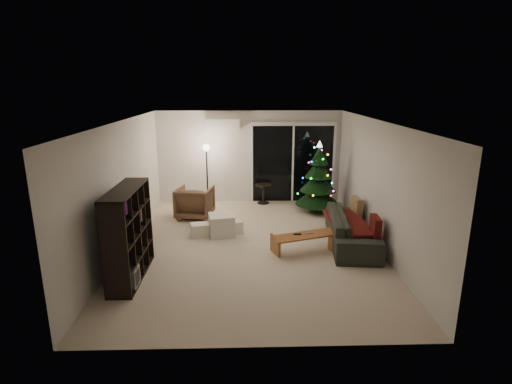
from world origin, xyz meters
TOP-DOWN VIEW (x-y plane):
  - room at (0.46, 1.49)m, footprint 6.50×7.51m
  - bookshelf at (-2.25, -1.29)m, footprint 0.93×1.60m
  - media_cabinet at (-2.25, 0.12)m, footprint 0.64×1.16m
  - stereo at (-2.25, 0.12)m, footprint 0.35×0.41m
  - armchair at (-1.35, 1.84)m, footprint 0.95×0.97m
  - ottoman at (-0.64, 0.60)m, footprint 0.61×0.61m
  - cardboard_box_a at (-1.10, 0.58)m, footprint 0.45×0.38m
  - cardboard_box_b at (-0.41, 0.71)m, footprint 0.48×0.44m
  - side_table at (0.38, 3.00)m, footprint 0.56×0.56m
  - floor_lamp at (-1.10, 2.59)m, footprint 0.26×0.26m
  - sofa at (2.05, 0.04)m, footprint 1.12×2.31m
  - sofa_throw at (1.95, 0.04)m, footprint 0.70×1.61m
  - cushion_a at (2.30, 0.69)m, footprint 0.17×0.44m
  - cushion_b at (2.30, -0.61)m, footprint 0.16×0.44m
  - coffee_table at (1.03, -0.40)m, footprint 1.28×0.79m
  - remote_a at (0.88, -0.40)m, footprint 0.15×0.05m
  - remote_b at (1.13, -0.35)m, footprint 0.15×0.09m
  - christmas_tree at (1.73, 2.21)m, footprint 1.29×1.29m

SIDE VIEW (x-z plane):
  - cardboard_box_b at x=-0.41m, z-range 0.00..0.28m
  - cardboard_box_a at x=-1.10m, z-range 0.00..0.28m
  - coffee_table at x=1.03m, z-range 0.00..0.38m
  - ottoman at x=-0.64m, z-range 0.00..0.47m
  - side_table at x=0.38m, z-range 0.00..0.54m
  - sofa at x=2.05m, z-range 0.00..0.65m
  - media_cabinet at x=-2.25m, z-range 0.00..0.69m
  - armchair at x=-1.35m, z-range 0.00..0.77m
  - remote_a at x=0.88m, z-range 0.38..0.40m
  - remote_b at x=1.13m, z-range 0.38..0.40m
  - sofa_throw at x=1.95m, z-range 0.44..0.50m
  - cushion_a at x=2.30m, z-range 0.37..0.80m
  - cushion_b at x=2.30m, z-range 0.37..0.80m
  - stereo at x=-2.25m, z-range 0.69..0.83m
  - bookshelf at x=-2.25m, z-range 0.00..1.56m
  - floor_lamp at x=-1.10m, z-range 0.00..1.64m
  - christmas_tree at x=1.73m, z-range 0.00..1.83m
  - room at x=0.46m, z-range -0.28..2.32m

